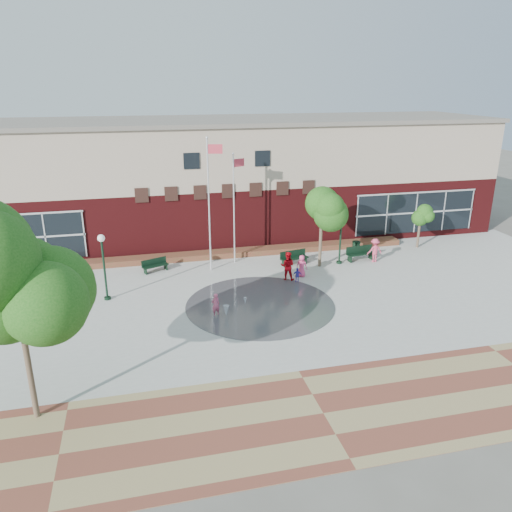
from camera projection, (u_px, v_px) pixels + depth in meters
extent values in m
plane|color=#666056|center=(274.00, 329.00, 25.38)|extent=(120.00, 120.00, 0.00)
cube|color=#A8A8A0|center=(256.00, 298.00, 29.05)|extent=(46.00, 18.00, 0.01)
cube|color=brown|center=(323.00, 414.00, 18.96)|extent=(46.00, 6.00, 0.01)
cylinder|color=#383A3D|center=(260.00, 305.00, 28.13)|extent=(8.40, 8.40, 0.01)
cube|color=#510F11|center=(218.00, 207.00, 40.69)|extent=(44.00, 10.00, 4.50)
cube|color=tan|center=(216.00, 151.00, 39.19)|extent=(44.00, 10.00, 4.50)
cube|color=slate|center=(215.00, 121.00, 38.43)|extent=(44.40, 10.40, 0.30)
cube|color=black|center=(5.00, 239.00, 32.83)|extent=(10.00, 0.12, 3.19)
cube|color=black|center=(415.00, 213.00, 39.42)|extent=(10.00, 0.12, 3.19)
cube|color=black|center=(192.00, 161.00, 34.03)|extent=(1.10, 0.10, 1.10)
cube|color=black|center=(262.00, 158.00, 35.12)|extent=(1.10, 0.10, 1.10)
cube|color=maroon|center=(232.00, 256.00, 36.02)|extent=(26.00, 1.20, 0.40)
cylinder|color=white|center=(209.00, 207.00, 31.94)|extent=(0.11, 0.11, 8.62)
sphere|color=white|center=(207.00, 138.00, 30.49)|extent=(0.17, 0.17, 0.17)
cube|color=#C53445|center=(215.00, 149.00, 30.72)|extent=(0.93, 0.24, 0.58)
cylinder|color=white|center=(234.00, 210.00, 33.55)|extent=(0.10, 0.10, 7.45)
sphere|color=white|center=(233.00, 154.00, 32.30)|extent=(0.15, 0.15, 0.15)
cube|color=#C53445|center=(239.00, 163.00, 32.74)|extent=(0.80, 0.35, 0.53)
cylinder|color=black|center=(105.00, 271.00, 28.27)|extent=(0.12, 0.12, 3.54)
cylinder|color=black|center=(108.00, 298.00, 28.82)|extent=(0.37, 0.37, 0.17)
sphere|color=white|center=(101.00, 238.00, 27.62)|extent=(0.42, 0.42, 0.42)
cylinder|color=black|center=(340.00, 239.00, 33.94)|extent=(0.13, 0.13, 3.56)
cylinder|color=black|center=(339.00, 262.00, 34.51)|extent=(0.38, 0.38, 0.17)
sphere|color=white|center=(342.00, 211.00, 33.29)|extent=(0.42, 0.42, 0.42)
cube|color=black|center=(155.00, 266.00, 32.87)|extent=(1.81, 1.10, 0.06)
cube|color=black|center=(154.00, 262.00, 32.96)|extent=(1.64, 0.70, 0.44)
cube|color=black|center=(294.00, 258.00, 34.09)|extent=(2.05, 0.96, 0.07)
cube|color=black|center=(293.00, 254.00, 34.21)|extent=(1.94, 0.48, 0.49)
cube|color=black|center=(361.00, 254.00, 34.90)|extent=(2.09, 0.80, 0.07)
cube|color=black|center=(359.00, 249.00, 35.04)|extent=(2.04, 0.29, 0.51)
cylinder|color=black|center=(356.00, 248.00, 36.23)|extent=(0.56, 0.56, 0.93)
cylinder|color=black|center=(356.00, 242.00, 36.07)|extent=(0.59, 0.59, 0.06)
cylinder|color=#4E3D2F|center=(28.00, 362.00, 18.03)|extent=(0.22, 0.22, 4.70)
cylinder|color=#4E3D2F|center=(320.00, 245.00, 33.50)|extent=(0.21, 0.21, 3.10)
cylinder|color=#4E3D2F|center=(418.00, 235.00, 37.54)|extent=(0.18, 0.18, 2.04)
cone|color=white|center=(226.00, 317.00, 26.72)|extent=(0.33, 0.33, 0.63)
cone|color=white|center=(245.00, 305.00, 28.16)|extent=(0.19, 0.19, 0.43)
imported|color=#CA5175|center=(216.00, 305.00, 26.69)|extent=(0.54, 0.44, 1.28)
imported|color=#B30711|center=(288.00, 266.00, 31.42)|extent=(1.11, 1.01, 1.87)
imported|color=#E9447D|center=(302.00, 266.00, 32.01)|extent=(0.85, 0.78, 1.46)
imported|color=#4439C1|center=(297.00, 275.00, 31.16)|extent=(0.60, 0.35, 0.95)
imported|color=#D14361|center=(375.00, 250.00, 34.61)|extent=(1.10, 0.64, 1.68)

